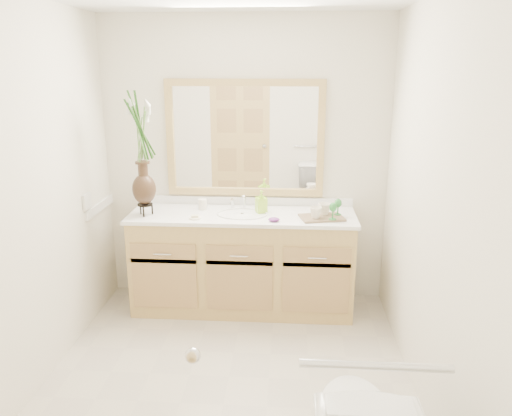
# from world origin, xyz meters

# --- Properties ---
(floor) EXTENTS (2.60, 2.60, 0.00)m
(floor) POSITION_xyz_m (0.00, 0.00, 0.00)
(floor) COLOR #BFB4A3
(floor) RESTS_ON ground
(wall_back) EXTENTS (2.40, 0.02, 2.40)m
(wall_back) POSITION_xyz_m (0.00, 1.30, 1.20)
(wall_back) COLOR silver
(wall_back) RESTS_ON floor
(wall_front) EXTENTS (2.40, 0.02, 2.40)m
(wall_front) POSITION_xyz_m (0.00, -1.30, 1.20)
(wall_front) COLOR silver
(wall_front) RESTS_ON floor
(wall_left) EXTENTS (0.02, 2.60, 2.40)m
(wall_left) POSITION_xyz_m (-1.20, 0.00, 1.20)
(wall_left) COLOR silver
(wall_left) RESTS_ON floor
(wall_right) EXTENTS (0.02, 2.60, 2.40)m
(wall_right) POSITION_xyz_m (1.20, 0.00, 1.20)
(wall_right) COLOR silver
(wall_right) RESTS_ON floor
(vanity) EXTENTS (1.80, 0.55, 0.80)m
(vanity) POSITION_xyz_m (0.00, 1.01, 0.40)
(vanity) COLOR tan
(vanity) RESTS_ON floor
(counter) EXTENTS (1.84, 0.57, 0.03)m
(counter) POSITION_xyz_m (0.00, 1.01, 0.82)
(counter) COLOR white
(counter) RESTS_ON vanity
(sink) EXTENTS (0.38, 0.34, 0.23)m
(sink) POSITION_xyz_m (0.00, 1.00, 0.78)
(sink) COLOR white
(sink) RESTS_ON counter
(mirror) EXTENTS (1.32, 0.04, 0.97)m
(mirror) POSITION_xyz_m (0.00, 1.28, 1.41)
(mirror) COLOR white
(mirror) RESTS_ON wall_back
(switch_plate) EXTENTS (0.02, 0.12, 0.12)m
(switch_plate) POSITION_xyz_m (-1.19, 0.76, 0.98)
(switch_plate) COLOR white
(switch_plate) RESTS_ON wall_left
(door) EXTENTS (0.80, 0.03, 2.00)m
(door) POSITION_xyz_m (-0.30, -1.29, 1.00)
(door) COLOR tan
(door) RESTS_ON floor
(grab_bar) EXTENTS (0.55, 0.03, 0.03)m
(grab_bar) POSITION_xyz_m (0.70, -1.27, 0.95)
(grab_bar) COLOR silver
(grab_bar) RESTS_ON wall_front
(flower_vase) EXTENTS (0.22, 0.22, 0.90)m
(flower_vase) POSITION_xyz_m (-0.78, 0.92, 1.44)
(flower_vase) COLOR black
(flower_vase) RESTS_ON counter
(tumbler) EXTENTS (0.07, 0.07, 0.09)m
(tumbler) POSITION_xyz_m (-0.35, 1.12, 0.87)
(tumbler) COLOR white
(tumbler) RESTS_ON counter
(soap_dish) EXTENTS (0.09, 0.09, 0.03)m
(soap_dish) POSITION_xyz_m (-0.36, 0.85, 0.84)
(soap_dish) COLOR white
(soap_dish) RESTS_ON counter
(soap_bottle) EXTENTS (0.10, 0.10, 0.17)m
(soap_bottle) POSITION_xyz_m (0.15, 1.07, 0.91)
(soap_bottle) COLOR #A4DF34
(soap_bottle) RESTS_ON counter
(purple_dish) EXTENTS (0.11, 0.10, 0.03)m
(purple_dish) POSITION_xyz_m (0.26, 0.82, 0.85)
(purple_dish) COLOR #652672
(purple_dish) RESTS_ON counter
(tray) EXTENTS (0.38, 0.29, 0.02)m
(tray) POSITION_xyz_m (0.64, 0.92, 0.84)
(tray) COLOR brown
(tray) RESTS_ON counter
(mug_left) EXTENTS (0.12, 0.12, 0.10)m
(mug_left) POSITION_xyz_m (0.59, 0.88, 0.89)
(mug_left) COLOR white
(mug_left) RESTS_ON tray
(mug_right) EXTENTS (0.13, 0.13, 0.10)m
(mug_right) POSITION_xyz_m (0.66, 0.98, 0.90)
(mug_right) COLOR white
(mug_right) RESTS_ON tray
(goblet_front) EXTENTS (0.06, 0.06, 0.13)m
(goblet_front) POSITION_xyz_m (0.72, 0.85, 0.94)
(goblet_front) COLOR #297B32
(goblet_front) RESTS_ON tray
(goblet_back) EXTENTS (0.06, 0.06, 0.13)m
(goblet_back) POSITION_xyz_m (0.77, 0.98, 0.93)
(goblet_back) COLOR #297B32
(goblet_back) RESTS_ON tray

